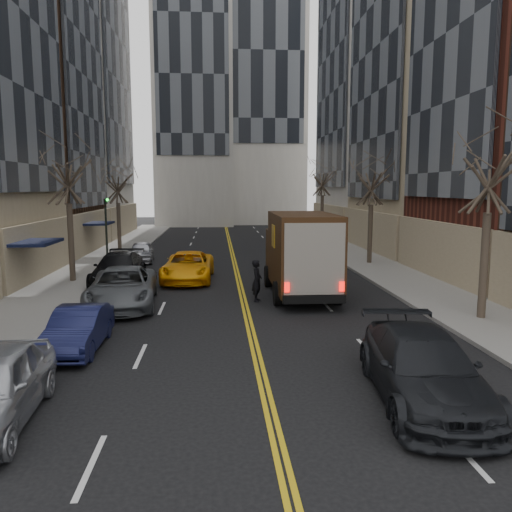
{
  "coord_description": "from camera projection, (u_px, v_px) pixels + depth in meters",
  "views": [
    {
      "loc": [
        -1.16,
        -6.69,
        5.03
      ],
      "look_at": [
        0.46,
        13.81,
        2.2
      ],
      "focal_mm": 35.0,
      "sensor_mm": 36.0,
      "label": 1
    }
  ],
  "objects": [
    {
      "name": "parked_lf_d",
      "position": [
        119.0,
        269.0,
        26.01
      ],
      "size": [
        2.28,
        5.6,
        1.63
      ],
      "primitive_type": "imported",
      "rotation": [
        0.0,
        0.0,
        -0.0
      ],
      "color": "black",
      "rests_on": "ground"
    },
    {
      "name": "traffic_signal",
      "position": [
        106.0,
        227.0,
        28.15
      ],
      "size": [
        0.29,
        0.26,
        4.7
      ],
      "color": "black",
      "rests_on": "sidewalk_left"
    },
    {
      "name": "parked_lf_b",
      "position": [
        78.0,
        329.0,
        15.5
      ],
      "size": [
        1.41,
        4.03,
        1.33
      ],
      "primitive_type": "imported",
      "rotation": [
        0.0,
        0.0,
        -0.0
      ],
      "color": "#121539",
      "rests_on": "ground"
    },
    {
      "name": "sidewalk_left",
      "position": [
        100.0,
        262.0,
        33.34
      ],
      "size": [
        4.0,
        66.0,
        0.15
      ],
      "primitive_type": "cube",
      "color": "slate",
      "rests_on": "ground"
    },
    {
      "name": "tree_lf_mid",
      "position": [
        67.0,
        157.0,
        25.55
      ],
      "size": [
        3.2,
        3.2,
        8.91
      ],
      "color": "#382D23",
      "rests_on": "sidewalk_left"
    },
    {
      "name": "parked_rt_a",
      "position": [
        312.0,
        254.0,
        32.88
      ],
      "size": [
        1.8,
        4.2,
        1.35
      ],
      "primitive_type": "imported",
      "rotation": [
        0.0,
        0.0,
        0.09
      ],
      "color": "#45484C",
      "rests_on": "ground"
    },
    {
      "name": "tree_rt_far",
      "position": [
        323.0,
        169.0,
        46.65
      ],
      "size": [
        3.2,
        3.2,
        9.11
      ],
      "color": "#382D23",
      "rests_on": "sidewalk_right"
    },
    {
      "name": "parked_lf_e",
      "position": [
        141.0,
        252.0,
        33.85
      ],
      "size": [
        1.95,
        4.16,
        1.38
      ],
      "primitive_type": "imported",
      "rotation": [
        0.0,
        0.0,
        0.08
      ],
      "color": "#AEAFB6",
      "rests_on": "ground"
    },
    {
      "name": "tree_rt_mid",
      "position": [
        372.0,
        170.0,
        31.92
      ],
      "size": [
        3.2,
        3.2,
        8.32
      ],
      "color": "#382D23",
      "rests_on": "sidewalk_right"
    },
    {
      "name": "sidewalk_right",
      "position": [
        363.0,
        259.0,
        34.74
      ],
      "size": [
        4.0,
        66.0,
        0.15
      ],
      "primitive_type": "cube",
      "color": "slate",
      "rests_on": "ground"
    },
    {
      "name": "parked_rt_b",
      "position": [
        294.0,
        241.0,
        40.61
      ],
      "size": [
        2.5,
        5.07,
        1.38
      ],
      "primitive_type": "imported",
      "rotation": [
        0.0,
        0.0,
        0.04
      ],
      "color": "#A8ABB0",
      "rests_on": "ground"
    },
    {
      "name": "ups_truck",
      "position": [
        301.0,
        255.0,
        23.09
      ],
      "size": [
        2.95,
        7.09,
        3.87
      ],
      "rotation": [
        0.0,
        0.0,
        -0.01
      ],
      "color": "black",
      "rests_on": "ground"
    },
    {
      "name": "observer_sedan",
      "position": [
        423.0,
        368.0,
        11.75
      ],
      "size": [
        2.87,
        5.82,
        1.63
      ],
      "rotation": [
        0.0,
        0.0,
        -0.11
      ],
      "color": "black",
      "rests_on": "ground"
    },
    {
      "name": "pedestrian",
      "position": [
        257.0,
        281.0,
        22.11
      ],
      "size": [
        0.56,
        0.75,
        1.86
      ],
      "primitive_type": "imported",
      "rotation": [
        0.0,
        0.0,
        1.39
      ],
      "color": "black",
      "rests_on": "ground"
    },
    {
      "name": "tree_rt_near",
      "position": [
        491.0,
        148.0,
        18.05
      ],
      "size": [
        3.2,
        3.2,
        8.71
      ],
      "color": "#382D23",
      "rests_on": "sidewalk_right"
    },
    {
      "name": "tree_lf_far",
      "position": [
        117.0,
        174.0,
        38.47
      ],
      "size": [
        3.2,
        3.2,
        8.12
      ],
      "color": "#382D23",
      "rests_on": "sidewalk_left"
    },
    {
      "name": "parked_lf_c",
      "position": [
        122.0,
        288.0,
        21.13
      ],
      "size": [
        3.22,
        6.13,
        1.64
      ],
      "primitive_type": "imported",
      "rotation": [
        0.0,
        0.0,
        0.09
      ],
      "color": "#54575C",
      "rests_on": "ground"
    },
    {
      "name": "parked_rt_c",
      "position": [
        306.0,
        238.0,
        41.65
      ],
      "size": [
        2.95,
        5.78,
        1.61
      ],
      "primitive_type": "imported",
      "rotation": [
        0.0,
        0.0,
        -0.13
      ],
      "color": "black",
      "rests_on": "ground"
    },
    {
      "name": "taxi",
      "position": [
        188.0,
        267.0,
        27.03
      ],
      "size": [
        2.81,
        5.7,
        1.55
      ],
      "primitive_type": "imported",
      "rotation": [
        0.0,
        0.0,
        -0.04
      ],
      "color": "#FEA90A",
      "rests_on": "ground"
    },
    {
      "name": "streetwall_right",
      "position": [
        443.0,
        56.0,
        38.4
      ],
      "size": [
        12.26,
        49.0,
        34.0
      ],
      "color": "#4C301E",
      "rests_on": "ground"
    }
  ]
}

